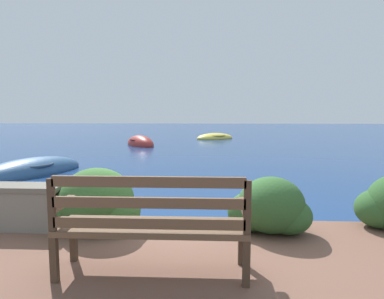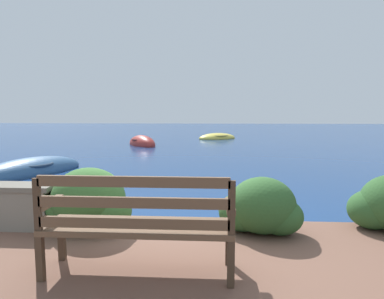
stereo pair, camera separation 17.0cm
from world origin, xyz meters
name	(u,v)px [view 1 (the left image)]	position (x,y,z in m)	size (l,w,h in m)	color
ground_plane	(190,235)	(0.00, 0.00, 0.00)	(80.00, 80.00, 0.00)	navy
park_bench	(152,222)	(-0.25, -1.60, 0.71)	(1.70, 0.48, 0.93)	#433123
hedge_clump_left	(96,203)	(-1.12, -0.45, 0.55)	(1.13, 0.81, 0.77)	#38662D
hedge_clump_centre	(270,208)	(0.99, -0.45, 0.51)	(1.00, 0.72, 0.68)	#2D5628
rowboat_nearest	(31,172)	(-4.45, 4.26, 0.06)	(2.39, 3.36, 0.75)	#2D517A
rowboat_mid	(140,144)	(-3.03, 11.83, 0.07)	(2.06, 2.41, 0.86)	#9E2D28
rowboat_far	(215,138)	(0.65, 15.92, 0.06)	(2.69, 2.31, 0.60)	#DBC64C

